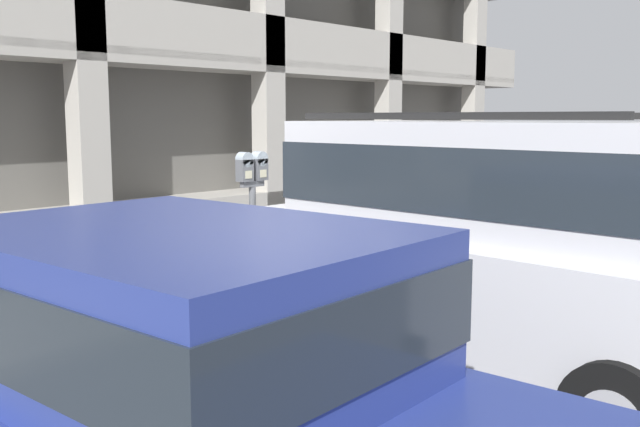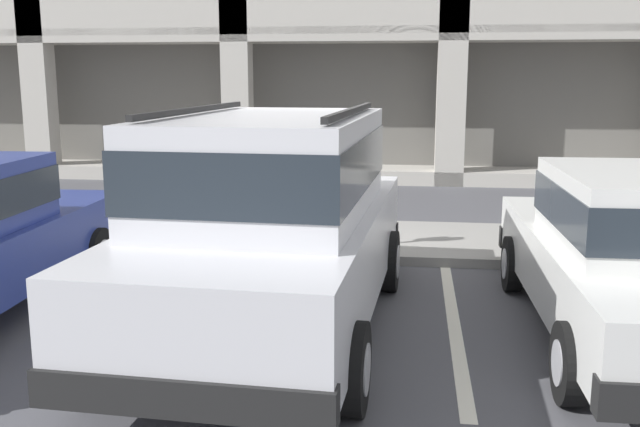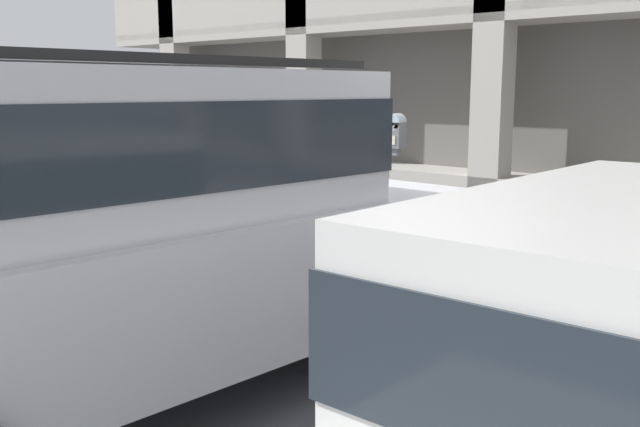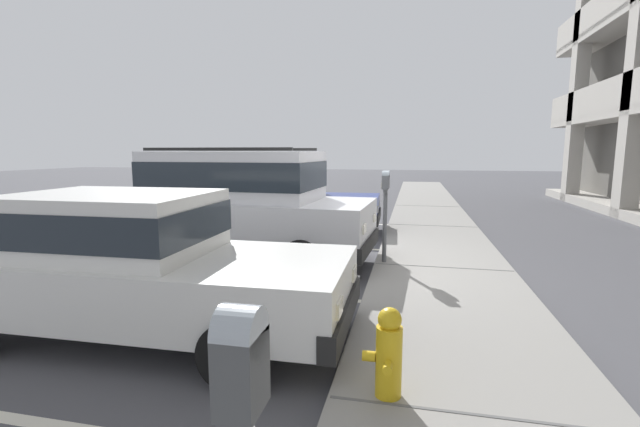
# 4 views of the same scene
# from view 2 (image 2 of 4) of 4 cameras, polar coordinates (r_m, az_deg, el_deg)

# --- Properties ---
(ground_plane) EXTENTS (80.00, 80.00, 0.10)m
(ground_plane) POSITION_cam_2_polar(r_m,az_deg,el_deg) (8.72, -0.10, -4.67)
(ground_plane) COLOR #4C4C51
(sidewalk) EXTENTS (40.00, 2.20, 0.12)m
(sidewalk) POSITION_cam_2_polar(r_m,az_deg,el_deg) (9.94, 0.89, -2.05)
(sidewalk) COLOR gray
(sidewalk) RESTS_ON ground_plane
(parking_stall_lines) EXTENTS (12.37, 4.80, 0.01)m
(parking_stall_lines) POSITION_cam_2_polar(r_m,az_deg,el_deg) (7.30, 10.50, -7.57)
(parking_stall_lines) COLOR silver
(parking_stall_lines) RESTS_ON ground_plane
(silver_suv) EXTENTS (2.18, 4.86, 2.03)m
(silver_suv) POSITION_cam_2_polar(r_m,az_deg,el_deg) (6.29, -3.75, -0.18)
(silver_suv) COLOR silver
(silver_suv) RESTS_ON ground_plane
(parking_meter_near) EXTENTS (0.35, 0.12, 1.54)m
(parking_meter_near) POSITION_cam_2_polar(r_m,az_deg,el_deg) (8.82, -0.81, 4.21)
(parking_meter_near) COLOR #595B60
(parking_meter_near) RESTS_ON sidewalk
(fire_hydrant) EXTENTS (0.30, 0.30, 0.70)m
(fire_hydrant) POSITION_cam_2_polar(r_m,az_deg,el_deg) (9.56, 24.21, -1.08)
(fire_hydrant) COLOR gold
(fire_hydrant) RESTS_ON sidewalk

